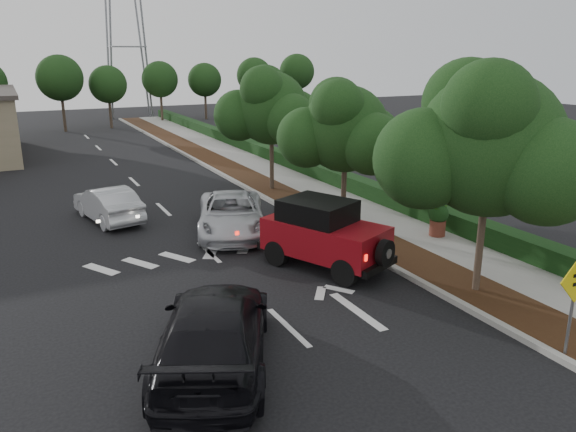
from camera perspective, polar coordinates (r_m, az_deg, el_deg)
ground at (r=14.00m, az=0.04°, el=-11.24°), size 120.00×120.00×0.00m
curb at (r=26.04m, az=-2.71°, el=2.06°), size 0.20×70.00×0.15m
planting_strip at (r=26.45m, az=-0.73°, el=2.26°), size 1.80×70.00×0.12m
sidewalk at (r=27.30m, az=2.87°, el=2.69°), size 2.00×70.00×0.12m
hedge at (r=27.92m, az=5.39°, el=3.66°), size 0.80×70.00×0.80m
transmission_tower at (r=60.57m, az=-15.58°, el=9.58°), size 7.00×4.00×28.00m
street_tree_near at (r=16.70m, az=18.46°, el=-7.41°), size 3.80×3.80×5.92m
street_tree_mid at (r=21.82m, az=5.58°, el=-1.04°), size 3.20×3.20×5.32m
street_tree_far at (r=27.34m, az=-1.64°, el=2.60°), size 3.40×3.40×5.62m
red_jeep at (r=17.42m, az=3.27°, el=-1.77°), size 3.25×4.34×2.13m
silver_suv_ahead at (r=20.86m, az=-5.76°, el=0.19°), size 3.97×5.65×1.43m
black_suv_oncoming at (r=12.18m, az=-7.51°, el=-11.62°), size 4.35×5.93×1.60m
silver_sedan_oncoming at (r=23.40m, az=-17.83°, el=1.19°), size 2.25×4.38×1.38m
speed_hump_sign at (r=13.46m, az=27.15°, el=-6.83°), size 1.09×0.09×2.31m
terracotta_planter at (r=20.75m, az=15.02°, el=-0.03°), size 0.71×0.71×1.24m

